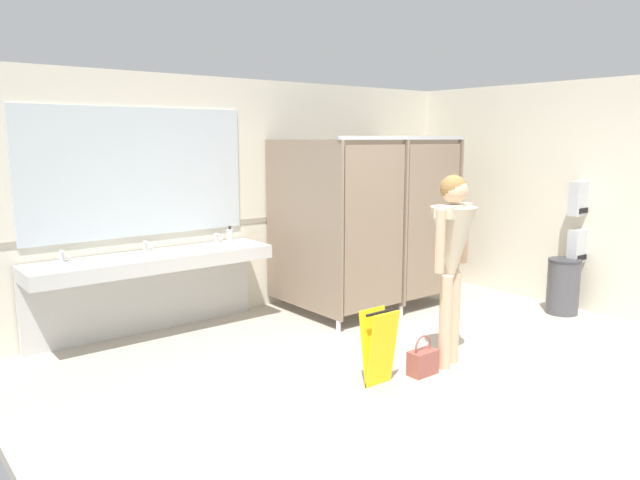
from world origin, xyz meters
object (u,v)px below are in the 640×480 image
at_px(paper_towel_dispenser_lower, 579,245).
at_px(handbag, 423,361).
at_px(trash_bin, 563,286).
at_px(wet_floor_sign, 379,346).
at_px(soap_dispenser, 230,235).
at_px(person_standing, 452,246).
at_px(paper_towel_dispenser_upper, 580,198).

distance_m(paper_towel_dispenser_lower, handbag, 2.96).
bearing_deg(trash_bin, wet_floor_sign, -177.33).
relative_size(soap_dispenser, wet_floor_sign, 0.28).
height_order(paper_towel_dispenser_lower, handbag, paper_towel_dispenser_lower).
bearing_deg(handbag, wet_floor_sign, 168.45).
distance_m(person_standing, soap_dispenser, 2.64).
distance_m(paper_towel_dispenser_upper, wet_floor_sign, 3.47).
xyz_separation_m(paper_towel_dispenser_upper, handbag, (-2.88, -0.23, -1.21)).
bearing_deg(soap_dispenser, wet_floor_sign, -90.59).
relative_size(paper_towel_dispenser_upper, soap_dispenser, 2.22).
bearing_deg(person_standing, soap_dispenser, 106.78).
xyz_separation_m(person_standing, wet_floor_sign, (-0.79, 0.08, -0.76)).
height_order(person_standing, wet_floor_sign, person_standing).
bearing_deg(paper_towel_dispenser_lower, wet_floor_sign, -177.98).
distance_m(person_standing, handbag, 1.03).
bearing_deg(paper_towel_dispenser_lower, person_standing, -175.50).
bearing_deg(soap_dispenser, trash_bin, -36.85).
height_order(person_standing, soap_dispenser, person_standing).
relative_size(paper_towel_dispenser_lower, person_standing, 0.22).
relative_size(person_standing, wet_floor_sign, 2.71).
distance_m(trash_bin, person_standing, 2.43).
bearing_deg(trash_bin, person_standing, -174.37).
bearing_deg(person_standing, paper_towel_dispenser_upper, 5.09).
height_order(person_standing, handbag, person_standing).
bearing_deg(wet_floor_sign, person_standing, -6.00).
height_order(paper_towel_dispenser_upper, paper_towel_dispenser_lower, paper_towel_dispenser_upper).
bearing_deg(paper_towel_dispenser_lower, handbag, -175.89).
bearing_deg(paper_towel_dispenser_lower, paper_towel_dispenser_upper, 90.00).
bearing_deg(person_standing, handbag, -178.74).
bearing_deg(paper_towel_dispenser_upper, trash_bin, 179.88).
bearing_deg(soap_dispenser, person_standing, -73.22).
distance_m(trash_bin, handbag, 2.66).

